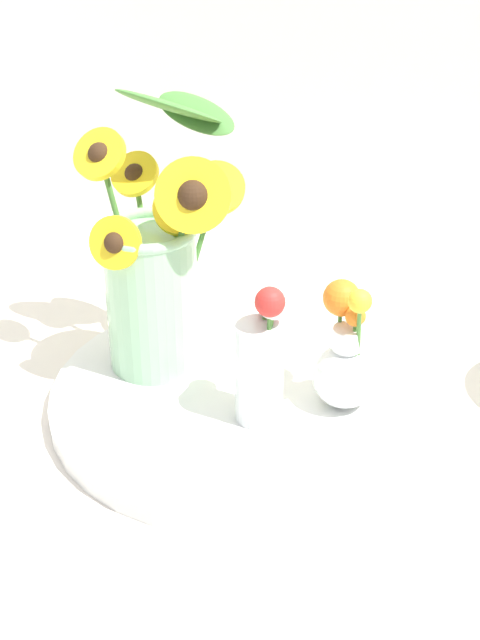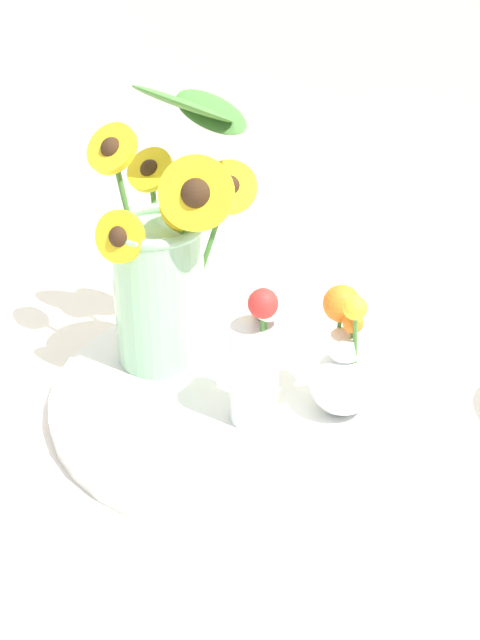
{
  "view_description": "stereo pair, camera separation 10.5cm",
  "coord_description": "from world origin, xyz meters",
  "px_view_note": "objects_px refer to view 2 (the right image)",
  "views": [
    {
      "loc": [
        0.21,
        -0.86,
        0.66
      ],
      "look_at": [
        0.03,
        0.02,
        0.12
      ],
      "focal_mm": 50.0,
      "sensor_mm": 36.0,
      "label": 1
    },
    {
      "loc": [
        0.31,
        -0.83,
        0.66
      ],
      "look_at": [
        0.03,
        0.02,
        0.12
      ],
      "focal_mm": 50.0,
      "sensor_mm": 36.0,
      "label": 2
    }
  ],
  "objects_px": {
    "vase_small_center": "(257,357)",
    "vase_bulb_right": "(343,367)",
    "mason_jar_sunflowers": "(163,269)",
    "serving_tray": "(240,397)"
  },
  "relations": [
    {
      "from": "mason_jar_sunflowers",
      "to": "vase_small_center",
      "type": "distance_m",
      "value": 0.18
    },
    {
      "from": "serving_tray",
      "to": "vase_small_center",
      "type": "bearing_deg",
      "value": -53.24
    },
    {
      "from": "vase_bulb_right",
      "to": "serving_tray",
      "type": "bearing_deg",
      "value": -179.85
    },
    {
      "from": "serving_tray",
      "to": "mason_jar_sunflowers",
      "type": "distance_m",
      "value": 0.19
    },
    {
      "from": "serving_tray",
      "to": "mason_jar_sunflowers",
      "type": "bearing_deg",
      "value": 158.25
    },
    {
      "from": "mason_jar_sunflowers",
      "to": "vase_small_center",
      "type": "xyz_separation_m",
      "value": [
        0.15,
        -0.09,
        -0.04
      ]
    },
    {
      "from": "serving_tray",
      "to": "vase_bulb_right",
      "type": "height_order",
      "value": "vase_bulb_right"
    },
    {
      "from": "vase_small_center",
      "to": "vase_bulb_right",
      "type": "distance_m",
      "value": 0.11
    },
    {
      "from": "vase_small_center",
      "to": "serving_tray",
      "type": "bearing_deg",
      "value": 126.76
    },
    {
      "from": "mason_jar_sunflowers",
      "to": "serving_tray",
      "type": "bearing_deg",
      "value": -21.75
    }
  ]
}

